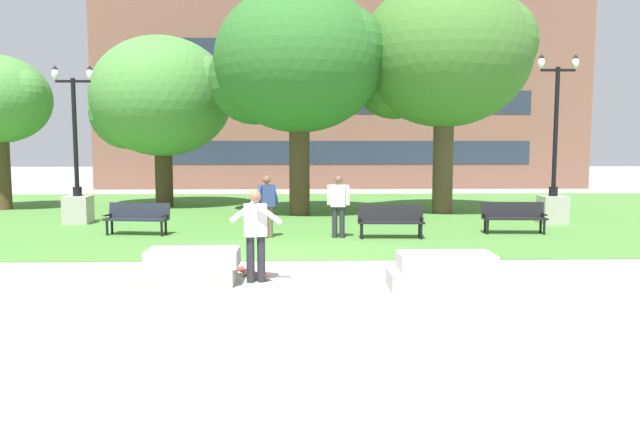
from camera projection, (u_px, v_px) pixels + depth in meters
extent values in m
plane|color=#A3A09B|center=(289.00, 261.00, 13.71)|extent=(140.00, 140.00, 0.00)
cube|color=#4C8438|center=(294.00, 213.00, 23.65)|extent=(40.00, 20.00, 0.02)
cube|color=#B2ADA3|center=(186.00, 275.00, 11.45)|extent=(1.80, 0.90, 0.32)
cube|color=#BBB6AB|center=(193.00, 257.00, 11.42)|extent=(1.66, 0.83, 0.32)
cube|color=#BCB7B2|center=(440.00, 280.00, 11.00)|extent=(1.80, 0.90, 0.32)
cube|color=beige|center=(445.00, 262.00, 10.97)|extent=(1.66, 0.83, 0.32)
cylinder|color=#28282D|center=(250.00, 259.00, 11.50)|extent=(0.15, 0.15, 0.86)
cylinder|color=#28282D|center=(261.00, 259.00, 11.55)|extent=(0.15, 0.15, 0.86)
cube|color=white|center=(255.00, 220.00, 11.45)|extent=(0.44, 0.32, 0.60)
cylinder|color=white|center=(242.00, 212.00, 11.59)|extent=(0.51, 0.21, 0.42)
cylinder|color=white|center=(269.00, 214.00, 11.28)|extent=(0.51, 0.21, 0.42)
sphere|color=#9E7051|center=(255.00, 196.00, 11.40)|extent=(0.22, 0.22, 0.22)
cube|color=maroon|center=(253.00, 273.00, 11.97)|extent=(0.66, 0.75, 0.02)
cube|color=maroon|center=(240.00, 269.00, 12.31)|extent=(0.23, 0.22, 0.06)
cube|color=maroon|center=(267.00, 276.00, 11.63)|extent=(0.23, 0.22, 0.06)
cylinder|color=silver|center=(242.00, 275.00, 12.08)|extent=(0.06, 0.06, 0.06)
cylinder|color=silver|center=(252.00, 274.00, 12.22)|extent=(0.06, 0.06, 0.06)
cylinder|color=silver|center=(255.00, 279.00, 11.74)|extent=(0.06, 0.06, 0.06)
cylinder|color=silver|center=(265.00, 277.00, 11.88)|extent=(0.06, 0.06, 0.06)
cube|color=black|center=(515.00, 219.00, 17.89)|extent=(1.82, 0.55, 0.05)
cube|color=black|center=(512.00, 210.00, 18.12)|extent=(1.80, 0.23, 0.46)
cube|color=black|center=(485.00, 214.00, 17.91)|extent=(0.08, 0.40, 0.04)
cube|color=black|center=(544.00, 215.00, 17.85)|extent=(0.08, 0.40, 0.04)
cylinder|color=black|center=(488.00, 227.00, 17.78)|extent=(0.07, 0.07, 0.41)
cylinder|color=black|center=(544.00, 227.00, 17.73)|extent=(0.07, 0.07, 0.41)
cylinder|color=black|center=(485.00, 226.00, 18.10)|extent=(0.07, 0.07, 0.41)
cylinder|color=black|center=(541.00, 226.00, 18.05)|extent=(0.07, 0.07, 0.41)
cube|color=black|center=(391.00, 222.00, 16.97)|extent=(1.82, 0.52, 0.05)
cube|color=black|center=(390.00, 213.00, 17.19)|extent=(1.80, 0.21, 0.46)
cube|color=black|center=(360.00, 218.00, 16.97)|extent=(0.08, 0.40, 0.04)
cube|color=black|center=(422.00, 218.00, 16.94)|extent=(0.08, 0.40, 0.04)
cylinder|color=black|center=(362.00, 232.00, 16.85)|extent=(0.07, 0.07, 0.41)
cylinder|color=black|center=(421.00, 232.00, 16.82)|extent=(0.07, 0.07, 0.41)
cylinder|color=black|center=(361.00, 230.00, 17.16)|extent=(0.07, 0.07, 0.41)
cylinder|color=black|center=(419.00, 230.00, 17.14)|extent=(0.07, 0.07, 0.41)
cube|color=#1E232D|center=(136.00, 220.00, 17.64)|extent=(1.84, 0.69, 0.05)
cube|color=#1E232D|center=(139.00, 211.00, 17.86)|extent=(1.80, 0.37, 0.46)
cube|color=black|center=(108.00, 215.00, 17.71)|extent=(0.11, 0.40, 0.04)
cube|color=black|center=(165.00, 216.00, 17.53)|extent=(0.11, 0.40, 0.04)
cylinder|color=black|center=(107.00, 228.00, 17.59)|extent=(0.07, 0.07, 0.41)
cylinder|color=black|center=(162.00, 229.00, 17.41)|extent=(0.07, 0.07, 0.41)
cylinder|color=black|center=(112.00, 227.00, 17.91)|extent=(0.07, 0.07, 0.41)
cylinder|color=black|center=(166.00, 227.00, 17.73)|extent=(0.07, 0.07, 0.41)
cube|color=#ADA89E|center=(78.00, 210.00, 20.36)|extent=(0.80, 0.80, 0.90)
cylinder|color=black|center=(77.00, 191.00, 20.29)|extent=(0.28, 0.28, 0.30)
cylinder|color=black|center=(75.00, 138.00, 20.11)|extent=(0.14, 0.14, 3.78)
cube|color=black|center=(73.00, 81.00, 19.92)|extent=(1.10, 0.08, 0.08)
ellipsoid|color=white|center=(55.00, 74.00, 19.88)|extent=(0.22, 0.22, 0.36)
cone|color=black|center=(55.00, 67.00, 19.86)|extent=(0.20, 0.20, 0.13)
ellipsoid|color=white|center=(90.00, 74.00, 19.91)|extent=(0.22, 0.22, 0.36)
cone|color=black|center=(90.00, 67.00, 19.89)|extent=(0.20, 0.20, 0.13)
cube|color=#ADA89E|center=(553.00, 210.00, 20.34)|extent=(0.80, 0.80, 0.90)
cylinder|color=black|center=(553.00, 191.00, 20.28)|extent=(0.28, 0.28, 0.30)
cylinder|color=black|center=(556.00, 132.00, 20.08)|extent=(0.14, 0.14, 4.13)
cube|color=black|center=(558.00, 70.00, 19.87)|extent=(1.10, 0.08, 0.08)
ellipsoid|color=white|center=(541.00, 62.00, 19.83)|extent=(0.22, 0.22, 0.36)
cone|color=black|center=(542.00, 56.00, 19.81)|extent=(0.20, 0.20, 0.13)
ellipsoid|color=white|center=(575.00, 63.00, 19.86)|extent=(0.22, 0.22, 0.36)
cone|color=black|center=(576.00, 56.00, 19.84)|extent=(0.20, 0.20, 0.13)
cylinder|color=brown|center=(443.00, 158.00, 23.44)|extent=(0.76, 0.76, 4.19)
ellipsoid|color=#42752D|center=(445.00, 53.00, 23.04)|extent=(6.36, 6.36, 5.41)
sphere|color=#42752D|center=(395.00, 73.00, 23.69)|extent=(3.50, 3.50, 3.50)
sphere|color=#42752D|center=(493.00, 42.00, 22.42)|extent=(3.18, 3.18, 3.18)
cylinder|color=#42301E|center=(164.00, 171.00, 26.13)|extent=(0.73, 0.73, 2.99)
ellipsoid|color=#4C893D|center=(162.00, 97.00, 25.81)|extent=(5.80, 5.80, 4.93)
sphere|color=#4C893D|center=(127.00, 111.00, 26.40)|extent=(3.19, 3.19, 3.19)
sphere|color=#4C893D|center=(195.00, 88.00, 25.24)|extent=(2.90, 2.90, 2.90)
cylinder|color=#4C3823|center=(299.00, 162.00, 22.81)|extent=(0.75, 0.75, 3.93)
ellipsoid|color=#2D6B28|center=(299.00, 60.00, 22.42)|extent=(6.11, 6.11, 5.19)
sphere|color=#2D6B28|center=(254.00, 79.00, 23.05)|extent=(3.36, 3.36, 3.36)
sphere|color=#2D6B28|center=(342.00, 49.00, 21.83)|extent=(3.05, 3.05, 3.05)
cylinder|color=#4C3823|center=(2.00, 169.00, 24.85)|extent=(0.64, 0.64, 3.27)
sphere|color=#4C893D|center=(19.00, 93.00, 24.17)|extent=(2.02, 2.02, 2.02)
cylinder|color=brown|center=(270.00, 222.00, 17.13)|extent=(0.15, 0.15, 0.86)
cylinder|color=brown|center=(264.00, 223.00, 17.02)|extent=(0.15, 0.15, 0.86)
cube|color=#334784|center=(267.00, 196.00, 17.00)|extent=(0.47, 0.42, 0.60)
cylinder|color=#334784|center=(275.00, 194.00, 17.21)|extent=(0.25, 0.21, 0.56)
cylinder|color=#334784|center=(258.00, 195.00, 16.77)|extent=(0.25, 0.21, 0.56)
sphere|color=brown|center=(267.00, 180.00, 16.95)|extent=(0.22, 0.22, 0.22)
cylinder|color=#28282D|center=(335.00, 222.00, 17.12)|extent=(0.15, 0.15, 0.86)
cylinder|color=#28282D|center=(342.00, 222.00, 17.09)|extent=(0.15, 0.15, 0.86)
cube|color=white|center=(338.00, 196.00, 17.03)|extent=(0.44, 0.31, 0.60)
cylinder|color=white|center=(329.00, 195.00, 17.07)|extent=(0.13, 0.12, 0.55)
cylinder|color=white|center=(348.00, 195.00, 16.98)|extent=(0.13, 0.12, 0.55)
sphere|color=brown|center=(338.00, 180.00, 16.98)|extent=(0.22, 0.22, 0.22)
cube|color=brown|center=(344.00, 91.00, 37.53)|extent=(30.00, 1.00, 11.78)
cube|color=#232D3D|center=(344.00, 153.00, 37.41)|extent=(22.50, 0.03, 1.40)
cube|color=#232D3D|center=(344.00, 102.00, 37.09)|extent=(22.50, 0.03, 1.40)
cube|color=#232D3D|center=(344.00, 51.00, 36.78)|extent=(22.50, 0.03, 1.40)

